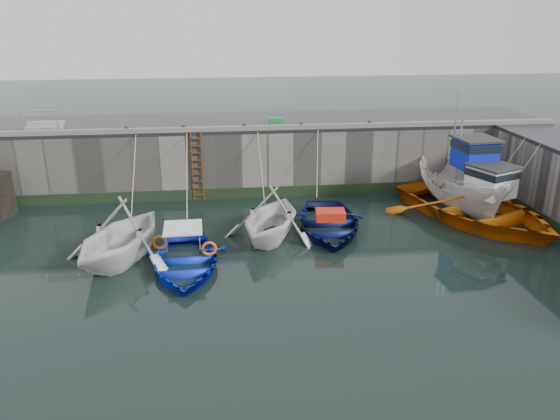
{
  "coord_description": "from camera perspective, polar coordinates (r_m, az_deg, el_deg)",
  "views": [
    {
      "loc": [
        -1.07,
        -14.19,
        8.19
      ],
      "look_at": [
        1.18,
        4.87,
        1.2
      ],
      "focal_mm": 35.0,
      "sensor_mm": 36.0,
      "label": 1
    }
  ],
  "objects": [
    {
      "name": "boat_far_white",
      "position": [
        24.98,
        18.61,
        2.26
      ],
      "size": [
        2.88,
        6.38,
        5.39
      ],
      "rotation": [
        0.0,
        0.0,
        0.09
      ],
      "color": "silver",
      "rests_on": "ground"
    },
    {
      "name": "railing",
      "position": [
        27.0,
        -23.38,
        8.09
      ],
      "size": [
        1.6,
        1.05,
        1.0
      ],
      "color": "#A5A8AD",
      "rests_on": "road_back"
    },
    {
      "name": "boat_near_white_rope",
      "position": [
        24.0,
        -14.59,
        -0.61
      ],
      "size": [
        0.04,
        4.6,
        3.1
      ],
      "primitive_type": null,
      "color": "tan",
      "rests_on": "ground"
    },
    {
      "name": "bollard_b",
      "position": [
        24.96,
        -9.99,
        8.42
      ],
      "size": [
        0.18,
        0.18,
        0.28
      ],
      "primitive_type": "cylinder",
      "color": "#3F1E0F",
      "rests_on": "road_back"
    },
    {
      "name": "boat_near_blacktrim",
      "position": [
        21.04,
        -0.98,
        -2.89
      ],
      "size": [
        5.17,
        5.51,
        2.32
      ],
      "primitive_type": "imported",
      "rotation": [
        0.0,
        0.0,
        -0.39
      ],
      "color": "silver",
      "rests_on": "ground"
    },
    {
      "name": "ladder",
      "position": [
        25.01,
        -8.65,
        4.49
      ],
      "size": [
        0.51,
        0.08,
        3.2
      ],
      "color": "#3F1E0F",
      "rests_on": "ground"
    },
    {
      "name": "bollard_a",
      "position": [
        25.23,
        -15.72,
        8.1
      ],
      "size": [
        0.18,
        0.18,
        0.28
      ],
      "primitive_type": "cylinder",
      "color": "#3F1E0F",
      "rests_on": "road_back"
    },
    {
      "name": "fish_crate",
      "position": [
        26.36,
        -0.42,
        9.32
      ],
      "size": [
        0.63,
        0.43,
        0.28
      ],
      "primitive_type": "cube",
      "rotation": [
        0.0,
        0.0,
        0.01
      ],
      "color": "#1A8F30",
      "rests_on": "road_back"
    },
    {
      "name": "algae_back",
      "position": [
        25.44,
        -3.99,
        1.78
      ],
      "size": [
        30.0,
        0.08,
        0.5
      ],
      "primitive_type": "cube",
      "color": "black",
      "rests_on": "ground"
    },
    {
      "name": "boat_near_blue",
      "position": [
        18.95,
        -9.91,
        -5.91
      ],
      "size": [
        3.47,
        4.77,
        0.97
      ],
      "primitive_type": "imported",
      "rotation": [
        0.0,
        0.0,
        0.03
      ],
      "color": "#0D27CB",
      "rests_on": "ground"
    },
    {
      "name": "boat_near_blue_rope",
      "position": [
        23.38,
        -9.38,
        -0.77
      ],
      "size": [
        0.04,
        5.32,
        3.1
      ],
      "primitive_type": null,
      "color": "tan",
      "rests_on": "ground"
    },
    {
      "name": "kerb_back",
      "position": [
        24.86,
        -4.18,
        8.52
      ],
      "size": [
        30.0,
        0.3,
        0.2
      ],
      "primitive_type": "cube",
      "color": "slate",
      "rests_on": "road_back"
    },
    {
      "name": "boat_near_blacktrim_rope",
      "position": [
        24.48,
        -1.85,
        0.46
      ],
      "size": [
        0.04,
        3.54,
        3.1
      ],
      "primitive_type": null,
      "color": "tan",
      "rests_on": "ground"
    },
    {
      "name": "boat_near_navy_rope",
      "position": [
        25.02,
        3.44,
        0.87
      ],
      "size": [
        0.04,
        3.2,
        3.1
      ],
      "primitive_type": null,
      "color": "tan",
      "rests_on": "ground"
    },
    {
      "name": "boat_near_navy",
      "position": [
        21.86,
        5.0,
        -2.07
      ],
      "size": [
        4.17,
        5.46,
        1.06
      ],
      "primitive_type": "imported",
      "rotation": [
        0.0,
        0.0,
        -0.11
      ],
      "color": "#0A103F",
      "rests_on": "ground"
    },
    {
      "name": "road_back",
      "position": [
        27.19,
        -4.41,
        9.13
      ],
      "size": [
        30.0,
        5.0,
        0.16
      ],
      "primitive_type": "cube",
      "color": "black",
      "rests_on": "quay_back"
    },
    {
      "name": "bollard_e",
      "position": [
        25.91,
        9.35,
        8.87
      ],
      "size": [
        0.18,
        0.18,
        0.28
      ],
      "primitive_type": "cylinder",
      "color": "#3F1E0F",
      "rests_on": "road_back"
    },
    {
      "name": "quay_back",
      "position": [
        27.53,
        -4.33,
        5.9
      ],
      "size": [
        30.0,
        5.0,
        3.0
      ],
      "primitive_type": "cube",
      "color": "slate",
      "rests_on": "ground"
    },
    {
      "name": "ground",
      "position": [
        16.42,
        -2.13,
        -9.92
      ],
      "size": [
        120.0,
        120.0,
        0.0
      ],
      "primitive_type": "plane",
      "color": "black",
      "rests_on": "ground"
    },
    {
      "name": "boat_far_orange",
      "position": [
        24.06,
        19.77,
        0.19
      ],
      "size": [
        8.0,
        9.15,
        4.58
      ],
      "rotation": [
        0.0,
        0.0,
        0.4
      ],
      "color": "orange",
      "rests_on": "ground"
    },
    {
      "name": "bollard_c",
      "position": [
        24.95,
        -3.73,
        8.67
      ],
      "size": [
        0.18,
        0.18,
        0.28
      ],
      "primitive_type": "cylinder",
      "color": "#3F1E0F",
      "rests_on": "road_back"
    },
    {
      "name": "bollard_d",
      "position": [
        25.22,
        2.25,
        8.82
      ],
      "size": [
        0.18,
        0.18,
        0.28
      ],
      "primitive_type": "cylinder",
      "color": "#3F1E0F",
      "rests_on": "road_back"
    },
    {
      "name": "boat_near_white",
      "position": [
        19.98,
        -16.13,
        -5.02
      ],
      "size": [
        5.69,
        6.03,
        2.52
      ],
      "primitive_type": "imported",
      "rotation": [
        0.0,
        0.0,
        -0.41
      ],
      "color": "silver",
      "rests_on": "ground"
    }
  ]
}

